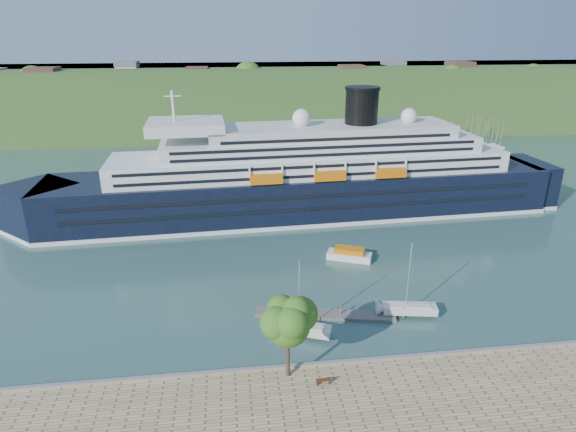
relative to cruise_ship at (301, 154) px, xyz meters
The scene contains 10 objects.
ground 52.05m from the cruise_ship, 94.93° to the right, with size 400.00×400.00×0.00m, color #2D504B.
far_hillside 94.92m from the cruise_ship, 92.62° to the left, with size 400.00×50.00×24.00m, color #2F5421.
quay_coping 51.97m from the cruise_ship, 94.91° to the right, with size 220.00×0.50×0.30m, color slate.
cruise_ship is the anchor object (origin of this frame).
park_bench 55.09m from the cruise_ship, 96.06° to the right, with size 1.57×0.64×1.01m, color #4F2A16, non-canonical shape.
promenade_tree 52.95m from the cruise_ship, 100.16° to the right, with size 6.41×6.41×10.61m, color #285C18, non-canonical shape.
floating_pontoon 41.21m from the cruise_ship, 93.73° to the right, with size 19.07×2.33×0.42m, color slate, non-canonical shape.
sailboat_white_near 44.40m from the cruise_ship, 98.22° to the right, with size 7.86×2.18×10.15m, color silver, non-canonical shape.
sailboat_white_far 42.17m from the cruise_ship, 77.60° to the right, with size 8.03×2.23×10.37m, color silver, non-canonical shape.
tender_launch 25.96m from the cruise_ship, 77.48° to the right, with size 7.52×2.57×2.08m, color orange, non-canonical shape.
Camera 1 is at (-10.32, -44.24, 36.42)m, focal length 30.00 mm.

